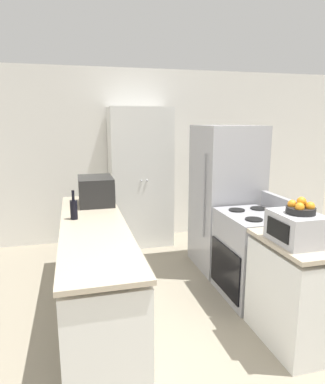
# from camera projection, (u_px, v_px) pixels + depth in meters

# --- Properties ---
(wall_back) EXTENTS (7.00, 0.06, 2.60)m
(wall_back) POSITION_uv_depth(u_px,v_px,m) (137.00, 156.00, 5.32)
(wall_back) COLOR white
(wall_back) RESTS_ON ground_plane
(counter_left) EXTENTS (0.60, 2.50, 0.90)m
(counter_left) POSITION_uv_depth(u_px,v_px,m) (96.00, 271.00, 3.27)
(counter_left) COLOR silver
(counter_left) RESTS_ON ground_plane
(counter_right) EXTENTS (0.60, 0.77, 0.90)m
(counter_right) POSITION_uv_depth(u_px,v_px,m) (299.00, 293.00, 2.85)
(counter_right) COLOR silver
(counter_right) RESTS_ON ground_plane
(pantry_cabinet) EXTENTS (0.89, 0.58, 2.03)m
(pantry_cabinet) POSITION_uv_depth(u_px,v_px,m) (140.00, 177.00, 5.07)
(pantry_cabinet) COLOR silver
(pantry_cabinet) RESTS_ON ground_plane
(stove) EXTENTS (0.66, 0.75, 1.06)m
(stove) POSITION_uv_depth(u_px,v_px,m) (254.00, 255.00, 3.59)
(stove) COLOR #9E9EA3
(stove) RESTS_ON ground_plane
(refrigerator) EXTENTS (0.73, 0.78, 1.79)m
(refrigerator) POSITION_uv_depth(u_px,v_px,m) (226.00, 198.00, 4.27)
(refrigerator) COLOR #A3A3A8
(refrigerator) RESTS_ON ground_plane
(microwave) EXTENTS (0.39, 0.50, 0.31)m
(microwave) POSITION_uv_depth(u_px,v_px,m) (96.00, 191.00, 3.89)
(microwave) COLOR black
(microwave) RESTS_ON counter_left
(wine_bottle) EXTENTS (0.07, 0.07, 0.29)m
(wine_bottle) POSITION_uv_depth(u_px,v_px,m) (74.00, 209.00, 3.30)
(wine_bottle) COLOR black
(wine_bottle) RESTS_ON counter_left
(toaster_oven) EXTENTS (0.33, 0.41, 0.24)m
(toaster_oven) POSITION_uv_depth(u_px,v_px,m) (296.00, 228.00, 2.66)
(toaster_oven) COLOR #B2B2B7
(toaster_oven) RESTS_ON counter_right
(fruit_bowl) EXTENTS (0.22, 0.22, 0.13)m
(fruit_bowl) POSITION_uv_depth(u_px,v_px,m) (301.00, 208.00, 2.62)
(fruit_bowl) COLOR black
(fruit_bowl) RESTS_ON toaster_oven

